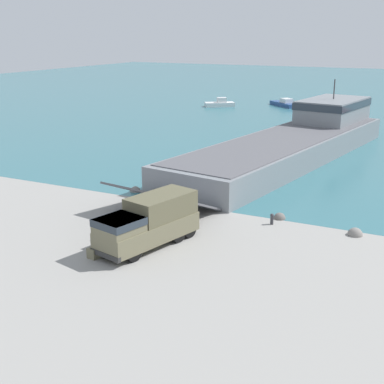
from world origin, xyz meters
The scene contains 12 objects.
ground_plane centered at (0.00, 0.00, 0.00)m, with size 240.00×240.00×0.00m, color gray.
water_surface centered at (0.00, 93.60, 0.00)m, with size 240.00×180.00×0.01m, color #336B75.
landing_craft centered at (2.14, 25.16, 1.88)m, with size 14.42×43.74×7.67m.
military_truck centered at (0.94, -4.89, 1.63)m, with size 4.18×7.79×3.17m.
soldier_on_ramp centered at (-1.76, -5.06, 0.99)m, with size 0.47×0.49×1.71m.
moored_boat_a centered at (-11.26, 64.79, 0.49)m, with size 6.89×6.56×1.47m.
moored_boat_b centered at (-21.91, 58.87, 0.55)m, with size 5.63×4.90×1.65m.
mooring_bollard centered at (6.78, 2.44, 0.45)m, with size 0.27×0.27×0.82m.
cargo_crate centered at (-1.05, -8.02, 0.32)m, with size 0.65×0.78×0.65m, color #6B664C.
shoreline_rock_a centered at (-6.40, 5.06, 0.00)m, with size 0.93×0.93×0.93m, color gray.
shoreline_rock_b centered at (12.53, 2.92, 0.00)m, with size 1.04×1.04×1.04m, color gray.
shoreline_rock_c centered at (6.91, 3.88, 0.00)m, with size 0.89×0.89×0.89m, color #66605B.
Camera 1 is at (17.71, -32.39, 13.23)m, focal length 50.00 mm.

